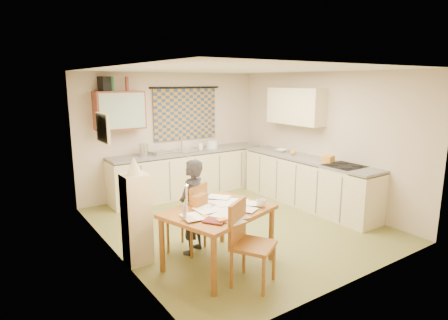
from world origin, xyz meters
TOP-DOWN VIEW (x-y plane):
  - floor at (0.00, 0.00)m, footprint 4.00×4.50m
  - ceiling at (0.00, 0.00)m, footprint 4.00×4.50m
  - wall_back at (0.00, 2.26)m, footprint 4.00×0.02m
  - wall_front at (0.00, -2.26)m, footprint 4.00×0.02m
  - wall_left at (-2.01, 0.00)m, footprint 0.02×4.50m
  - wall_right at (2.01, 0.00)m, footprint 0.02×4.50m
  - window_blind at (0.30, 2.22)m, footprint 1.45×0.03m
  - curtain_rod at (0.30, 2.20)m, footprint 1.60×0.04m
  - wall_cabinet at (-1.15, 2.08)m, footprint 0.90×0.34m
  - wall_cabinet_glass at (-1.15, 1.91)m, footprint 0.84×0.02m
  - upper_cabinet_right at (1.83, 0.55)m, footprint 0.34×1.30m
  - framed_print at (-1.97, 0.40)m, footprint 0.04×0.50m
  - print_canvas at (-1.95, 0.40)m, footprint 0.01×0.42m
  - counter_back at (0.19, 1.95)m, footprint 3.30×0.62m
  - counter_right at (1.70, 0.05)m, footprint 0.62×2.95m
  - stove at (1.70, -0.78)m, footprint 0.60×0.60m
  - sink at (0.18, 1.95)m, footprint 0.67×0.61m
  - tap at (0.14, 2.13)m, footprint 0.04×0.04m
  - dish_rack at (-0.44, 1.95)m, footprint 0.41×0.37m
  - kettle at (-0.77, 1.95)m, footprint 0.19×0.19m
  - mixing_bowl at (0.78, 1.95)m, footprint 0.26×0.26m
  - soap_bottle at (0.52, 2.00)m, footprint 0.11×0.11m
  - bowl at (1.70, 0.79)m, footprint 0.31×0.31m
  - orange_bag at (1.70, -0.43)m, footprint 0.26×0.22m
  - fruit_orange at (1.65, 0.39)m, footprint 0.10×0.10m
  - speaker at (-1.40, 2.08)m, footprint 0.20×0.23m
  - bottle_green at (-1.26, 2.08)m, footprint 0.09×0.09m
  - bottle_brown at (-0.99, 2.08)m, footprint 0.07×0.07m
  - dining_table at (-1.01, -1.01)m, footprint 1.49×1.28m
  - chair_far at (-1.13, -0.41)m, footprint 0.60×0.60m
  - chair_near at (-0.95, -1.61)m, footprint 0.61×0.61m
  - person at (-1.10, -0.49)m, footprint 0.75×0.73m
  - shelf_stand at (-1.84, -0.36)m, footprint 0.32×0.30m
  - lampshade at (-1.84, -0.36)m, footprint 0.20×0.20m
  - letter_rack at (-1.15, -0.79)m, footprint 0.24×0.17m
  - mug at (-0.51, -1.23)m, footprint 0.13×0.13m
  - magazine at (-1.36, -1.39)m, footprint 0.41×0.41m
  - book at (-1.40, -1.23)m, footprint 0.22×0.26m
  - orange_box at (-1.22, -1.40)m, footprint 0.12×0.09m
  - eyeglasses at (-0.76, -1.23)m, footprint 0.14×0.09m
  - candle_holder at (-1.53, -1.09)m, footprint 0.08×0.08m
  - candle at (-1.50, -1.07)m, footprint 0.03×0.03m
  - candle_flame at (-1.50, -1.10)m, footprint 0.02×0.02m
  - papers at (-0.98, -1.04)m, footprint 1.19×1.13m

SIDE VIEW (x-z plane):
  - floor at x=0.00m, z-range -0.02..0.00m
  - chair_far at x=-1.13m, z-range -0.18..0.78m
  - chair_near at x=-0.95m, z-range -0.19..0.80m
  - dining_table at x=-1.01m, z-range 0.00..0.75m
  - counter_right at x=1.70m, z-range -0.01..0.91m
  - counter_back at x=0.19m, z-range -0.01..0.91m
  - stove at x=1.70m, z-range 0.00..0.93m
  - shelf_stand at x=-1.84m, z-range 0.00..1.19m
  - person at x=-1.10m, z-range 0.00..1.31m
  - eyeglasses at x=-0.76m, z-range 0.75..0.77m
  - book at x=-1.40m, z-range 0.75..0.77m
  - magazine at x=-1.36m, z-range 0.75..0.77m
  - papers at x=-0.98m, z-range 0.75..0.78m
  - orange_box at x=-1.22m, z-range 0.75..0.79m
  - mug at x=-0.51m, z-range 0.75..0.85m
  - letter_rack at x=-1.15m, z-range 0.75..0.91m
  - candle_holder at x=-1.53m, z-range 0.75..0.93m
  - sink at x=0.18m, z-range 0.83..0.93m
  - bowl at x=1.70m, z-range 0.92..0.97m
  - dish_rack at x=-0.44m, z-range 0.92..0.98m
  - fruit_orange at x=1.65m, z-range 0.92..1.02m
  - orange_bag at x=1.70m, z-range 0.92..1.04m
  - mixing_bowl at x=0.78m, z-range 0.92..1.08m
  - soap_bottle at x=0.52m, z-range 0.92..1.09m
  - kettle at x=-0.77m, z-range 0.92..1.16m
  - candle at x=-1.50m, z-range 0.93..1.15m
  - tap at x=0.14m, z-range 0.92..1.20m
  - candle_flame at x=-1.50m, z-range 1.15..1.17m
  - wall_back at x=0.00m, z-range 0.00..2.50m
  - wall_front at x=0.00m, z-range 0.00..2.50m
  - wall_left at x=-2.01m, z-range 0.00..2.50m
  - wall_right at x=2.01m, z-range 0.00..2.50m
  - lampshade at x=-1.84m, z-range 1.19..1.41m
  - window_blind at x=0.30m, z-range 1.12..2.17m
  - framed_print at x=-1.97m, z-range 1.50..1.90m
  - print_canvas at x=-1.95m, z-range 1.54..1.86m
  - wall_cabinet at x=-1.15m, z-range 1.45..2.15m
  - wall_cabinet_glass at x=-1.15m, z-range 1.48..2.12m
  - upper_cabinet_right at x=1.83m, z-range 1.50..2.20m
  - curtain_rod at x=0.30m, z-range 2.18..2.22m
  - speaker at x=-1.40m, z-range 2.15..2.41m
  - bottle_green at x=-1.26m, z-range 2.15..2.41m
  - bottle_brown at x=-0.99m, z-range 2.15..2.41m
  - ceiling at x=0.00m, z-range 2.50..2.52m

